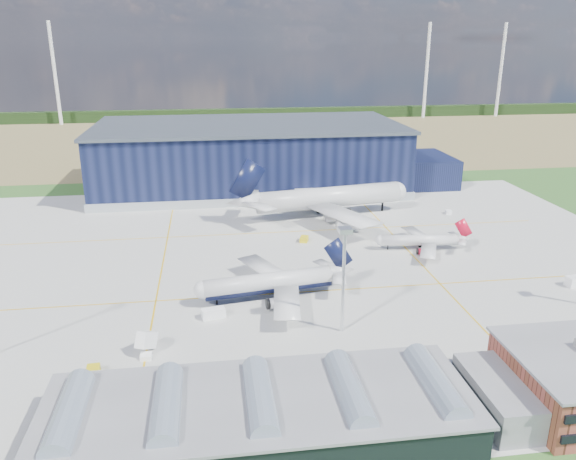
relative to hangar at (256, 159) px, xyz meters
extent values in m
plane|color=#29541F|center=(-2.81, -94.80, -11.62)|extent=(600.00, 600.00, 0.00)
cube|color=#A7A7A2|center=(-2.81, -84.80, -11.59)|extent=(220.00, 160.00, 0.06)
cube|color=#E0AB0B|center=(-2.81, -104.80, -11.54)|extent=(180.00, 0.40, 0.02)
cube|color=#E0AB0B|center=(-2.81, -59.80, -11.54)|extent=(180.00, 0.40, 0.02)
cube|color=#E0AB0B|center=(-32.81, -84.80, -11.54)|extent=(0.40, 120.00, 0.02)
cube|color=#E0AB0B|center=(37.19, -84.80, -11.54)|extent=(0.40, 120.00, 0.02)
cube|color=#917D4E|center=(-2.81, 125.20, -11.62)|extent=(600.00, 220.00, 0.01)
cube|color=black|center=(-2.81, 205.20, -7.62)|extent=(600.00, 8.00, 8.00)
cylinder|color=white|center=(-122.81, 195.20, 23.38)|extent=(2.40, 2.40, 70.00)
cylinder|color=white|center=(147.19, 195.20, 23.38)|extent=(2.40, 2.40, 70.00)
cylinder|color=white|center=(207.19, 195.20, 23.38)|extent=(2.40, 2.40, 70.00)
cube|color=black|center=(-2.81, 0.20, 0.88)|extent=(120.00, 60.00, 25.00)
cube|color=#9AA2A8|center=(-2.81, 0.20, -10.02)|extent=(121.00, 61.00, 3.20)
cube|color=#434C55|center=(-2.81, 0.20, 13.88)|extent=(122.00, 62.00, 1.20)
cube|color=black|center=(69.19, -4.80, -5.62)|extent=(24.00, 30.00, 12.00)
cube|color=black|center=(-12.81, -154.80, -8.62)|extent=(65.00, 22.00, 6.00)
cube|color=slate|center=(-12.81, -154.80, -5.42)|extent=(66.00, 23.00, 0.50)
cube|color=slate|center=(27.19, -154.80, -8.62)|extent=(10.00, 18.00, 6.00)
cylinder|color=gray|center=(-40.81, -154.80, -5.22)|extent=(4.40, 18.00, 4.40)
cylinder|color=gray|center=(-26.81, -154.80, -5.22)|extent=(4.40, 18.00, 4.40)
cylinder|color=gray|center=(-12.81, -154.80, -5.22)|extent=(4.40, 18.00, 4.40)
cylinder|color=gray|center=(1.19, -154.80, -5.22)|extent=(4.40, 18.00, 4.40)
cylinder|color=gray|center=(15.19, -154.80, -5.22)|extent=(4.40, 18.00, 4.40)
cylinder|color=silver|center=(7.19, -124.80, -0.62)|extent=(0.70, 0.70, 22.00)
cube|color=silver|center=(7.19, -124.80, 10.88)|extent=(2.60, 2.60, 1.00)
cube|color=yellow|center=(-41.65, -134.68, -10.84)|extent=(2.53, 3.88, 1.56)
cube|color=white|center=(-19.47, -115.07, -10.51)|extent=(5.40, 3.15, 2.21)
cube|color=white|center=(63.58, -48.58, -10.97)|extent=(2.63, 3.35, 1.28)
cube|color=yellow|center=(8.53, -69.38, -10.84)|extent=(3.28, 4.08, 1.55)
cube|color=white|center=(-32.61, -127.56, -9.97)|extent=(3.93, 5.55, 3.30)
imported|color=#99999E|center=(43.18, -142.18, -10.96)|extent=(4.16, 2.99, 1.32)
imported|color=#99999E|center=(34.02, -142.80, -11.02)|extent=(3.84, 2.54, 1.20)
camera|label=1|loc=(-18.70, -227.22, 46.88)|focal=35.00mm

